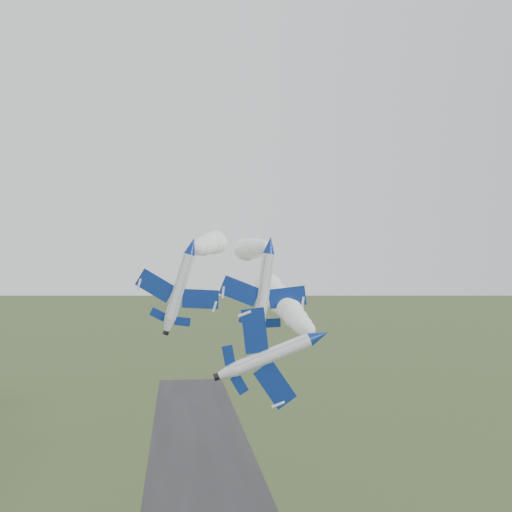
# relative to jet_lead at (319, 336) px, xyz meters

# --- Properties ---
(jet_lead) EXTENTS (4.34, 12.59, 9.79)m
(jet_lead) POSITION_rel_jet_lead_xyz_m (0.00, 0.00, 0.00)
(jet_lead) COLOR white
(smoke_trail_jet_lead) EXTENTS (5.70, 54.72, 4.80)m
(smoke_trail_jet_lead) POSITION_rel_jet_lead_xyz_m (1.70, 30.50, 2.00)
(smoke_trail_jet_lead) COLOR white
(jet_pair_left) EXTENTS (11.32, 13.96, 4.38)m
(jet_pair_left) POSITION_rel_jet_lead_xyz_m (-12.44, 21.77, 10.16)
(jet_pair_left) COLOR white
(smoke_trail_jet_pair_left) EXTENTS (14.86, 69.89, 5.42)m
(smoke_trail_jet_pair_left) POSITION_rel_jet_lead_xyz_m (-7.77, 59.87, 12.29)
(smoke_trail_jet_pair_left) COLOR white
(jet_pair_right) EXTENTS (11.97, 14.48, 3.72)m
(jet_pair_right) POSITION_rel_jet_lead_xyz_m (-1.59, 21.28, 10.35)
(jet_pair_right) COLOR white
(smoke_trail_jet_pair_right) EXTENTS (7.72, 66.62, 5.27)m
(smoke_trail_jet_pair_right) POSITION_rel_jet_lead_xyz_m (0.74, 58.26, 11.28)
(smoke_trail_jet_pair_right) COLOR white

